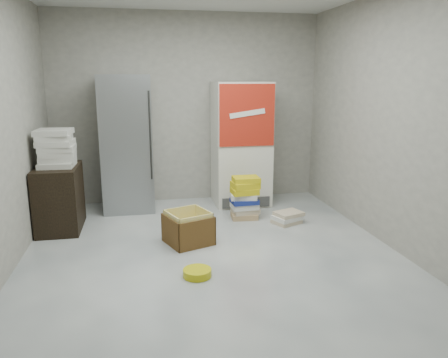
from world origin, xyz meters
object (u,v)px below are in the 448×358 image
coke_cooler (241,144)px  wood_shelf (60,198)px  phonebook_stack_main (245,198)px  steel_fridge (127,144)px  cardboard_box (188,230)px

coke_cooler → wood_shelf: size_ratio=2.25×
coke_cooler → phonebook_stack_main: bearing=-99.1°
steel_fridge → coke_cooler: bearing=-0.2°
steel_fridge → wood_shelf: (-0.83, -0.73, -0.55)m
steel_fridge → wood_shelf: size_ratio=2.37×
coke_cooler → cardboard_box: size_ratio=2.98×
wood_shelf → cardboard_box: 1.72m
steel_fridge → cardboard_box: steel_fridge is taller
wood_shelf → cardboard_box: (1.51, -0.79, -0.24)m
coke_cooler → wood_shelf: coke_cooler is taller
phonebook_stack_main → cardboard_box: (-0.84, -0.75, -0.13)m
steel_fridge → coke_cooler: (1.65, -0.01, -0.05)m
steel_fridge → phonebook_stack_main: (1.53, -0.76, -0.66)m
steel_fridge → cardboard_box: 1.84m
coke_cooler → phonebook_stack_main: size_ratio=3.14×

